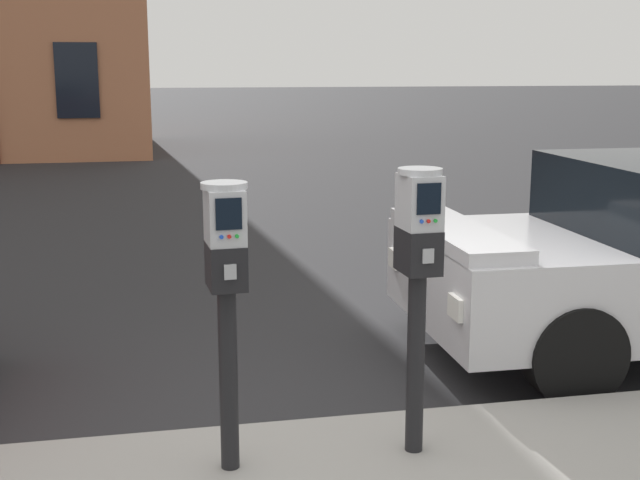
% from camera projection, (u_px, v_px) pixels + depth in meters
% --- Properties ---
extents(ground_plane, '(160.00, 160.00, 0.00)m').
position_uv_depth(ground_plane, '(287.00, 460.00, 4.52)').
color(ground_plane, '#28282B').
extents(parking_meter_near_kerb, '(0.23, 0.26, 1.41)m').
position_uv_depth(parking_meter_near_kerb, '(226.00, 275.00, 3.95)').
color(parking_meter_near_kerb, black).
rests_on(parking_meter_near_kerb, sidewalk_slab).
extents(parking_meter_twin_adjacent, '(0.23, 0.26, 1.45)m').
position_uv_depth(parking_meter_twin_adjacent, '(418.00, 260.00, 4.13)').
color(parking_meter_twin_adjacent, black).
rests_on(parking_meter_twin_adjacent, sidewalk_slab).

